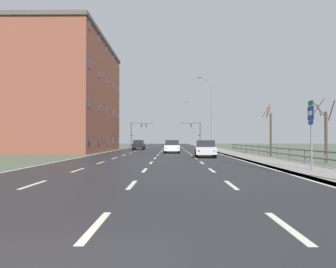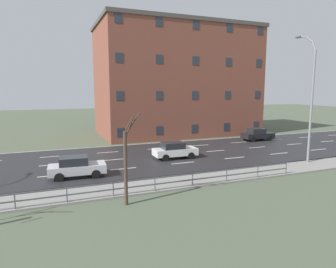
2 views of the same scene
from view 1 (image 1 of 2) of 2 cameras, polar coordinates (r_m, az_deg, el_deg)
name	(u,v)px [view 1 (image 1 of 2)]	position (r m, az deg, el deg)	size (l,w,h in m)	color
ground_plane	(163,150)	(51.93, -0.95, -2.88)	(160.00, 160.00, 0.12)	#4C5642
road_asphalt_strip	(164,148)	(63.92, -0.66, -2.47)	(14.00, 120.00, 0.03)	#232326
sidewalk_right	(206,147)	(64.29, 6.88, -2.41)	(3.00, 120.00, 0.12)	gray
guardrail	(277,151)	(26.91, 18.93, -2.91)	(0.07, 37.04, 1.00)	#515459
street_lamp_foreground	(336,32)	(13.70, 27.87, 15.86)	(2.69, 0.24, 11.41)	slate
street_lamp_midground	(211,114)	(49.10, 7.71, 3.53)	(2.29, 0.24, 11.20)	slate
street_lamp_distant	(194,125)	(85.79, 4.64, 1.70)	(2.59, 0.24, 11.64)	slate
highway_sign	(311,126)	(17.48, 24.19, 1.34)	(0.09, 0.68, 3.60)	slate
traffic_signal_right	(197,130)	(72.08, 5.11, 0.63)	(4.55, 0.36, 5.63)	#38383A
traffic_signal_left	(137,130)	(74.21, -5.54, 0.80)	(5.42, 0.36, 5.72)	#38383A
car_far_right	(205,149)	(29.32, 6.67, -2.61)	(2.00, 4.19, 1.57)	#B7B7BC
car_mid_centre	(139,145)	(52.41, -5.24, -1.91)	(1.89, 4.13, 1.57)	black
car_far_left	(172,146)	(38.33, 0.75, -2.24)	(1.90, 4.13, 1.57)	silver
brick_building	(62,96)	(48.11, -18.46, 6.41)	(13.11, 22.47, 15.58)	brown
bare_tree_near	(325,132)	(24.29, 26.29, 0.26)	(1.26, 1.70, 4.60)	#423328
bare_tree_mid	(270,132)	(32.82, 17.82, 0.40)	(1.03, 0.92, 5.23)	#423328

